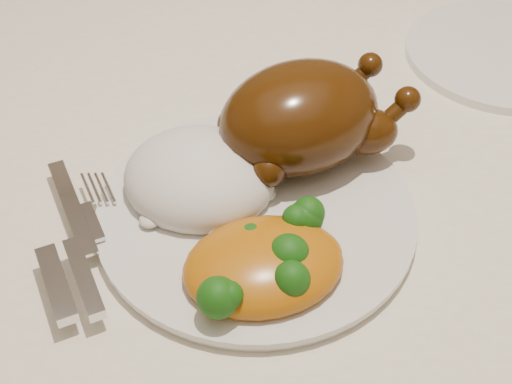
{
  "coord_description": "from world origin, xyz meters",
  "views": [
    {
      "loc": [
        -0.06,
        -0.44,
        1.19
      ],
      "look_at": [
        -0.04,
        -0.04,
        0.8
      ],
      "focal_mm": 50.0,
      "sensor_mm": 36.0,
      "label": 1
    }
  ],
  "objects_px": {
    "roast_chicken": "(304,116)",
    "side_plate": "(504,53)",
    "dining_table": "(295,262)",
    "dinner_plate": "(256,214)"
  },
  "relations": [
    {
      "from": "roast_chicken",
      "to": "dining_table",
      "type": "bearing_deg",
      "value": -123.07
    },
    {
      "from": "dinner_plate",
      "to": "roast_chicken",
      "type": "height_order",
      "value": "roast_chicken"
    },
    {
      "from": "dining_table",
      "to": "side_plate",
      "type": "height_order",
      "value": "side_plate"
    },
    {
      "from": "roast_chicken",
      "to": "side_plate",
      "type": "bearing_deg",
      "value": 10.75
    },
    {
      "from": "dining_table",
      "to": "roast_chicken",
      "type": "bearing_deg",
      "value": 80.55
    },
    {
      "from": "dining_table",
      "to": "side_plate",
      "type": "distance_m",
      "value": 0.32
    },
    {
      "from": "dinner_plate",
      "to": "side_plate",
      "type": "xyz_separation_m",
      "value": [
        0.27,
        0.22,
        -0.0
      ]
    },
    {
      "from": "dining_table",
      "to": "roast_chicken",
      "type": "distance_m",
      "value": 0.16
    },
    {
      "from": "dining_table",
      "to": "roast_chicken",
      "type": "xyz_separation_m",
      "value": [
        0.0,
        0.03,
        0.16
      ]
    },
    {
      "from": "side_plate",
      "to": "roast_chicken",
      "type": "relative_size",
      "value": 1.09
    }
  ]
}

